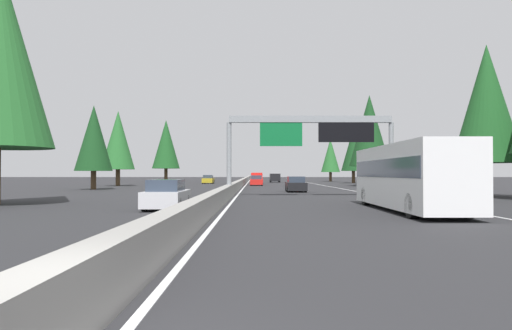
# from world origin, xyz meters

# --- Properties ---
(ground_plane) EXTENTS (320.00, 320.00, 0.00)m
(ground_plane) POSITION_xyz_m (60.00, 0.00, 0.00)
(ground_plane) COLOR #262628
(median_barrier) EXTENTS (180.00, 0.56, 0.90)m
(median_barrier) POSITION_xyz_m (80.00, 0.30, 0.45)
(median_barrier) COLOR gray
(median_barrier) RESTS_ON ground
(shoulder_stripe_right) EXTENTS (160.00, 0.16, 0.01)m
(shoulder_stripe_right) POSITION_xyz_m (70.00, -11.52, 0.01)
(shoulder_stripe_right) COLOR silver
(shoulder_stripe_right) RESTS_ON ground
(shoulder_stripe_median) EXTENTS (160.00, 0.16, 0.01)m
(shoulder_stripe_median) POSITION_xyz_m (70.00, -0.25, 0.01)
(shoulder_stripe_median) COLOR silver
(shoulder_stripe_median) RESTS_ON ground
(sign_gantry_overhead) EXTENTS (0.50, 12.68, 6.13)m
(sign_gantry_overhead) POSITION_xyz_m (32.76, -6.04, 4.88)
(sign_gantry_overhead) COLOR gray
(sign_gantry_overhead) RESTS_ON ground
(bus_distant_b) EXTENTS (11.50, 2.55, 3.10)m
(bus_distant_b) POSITION_xyz_m (18.88, -8.94, 1.72)
(bus_distant_b) COLOR white
(bus_distant_b) RESTS_ON ground
(sedan_far_right) EXTENTS (4.40, 1.80, 1.47)m
(sedan_far_right) POSITION_xyz_m (42.43, -5.56, 0.68)
(sedan_far_right) COLOR black
(sedan_far_right) RESTS_ON ground
(sedan_distant_a) EXTENTS (4.40, 1.80, 1.47)m
(sedan_distant_a) POSITION_xyz_m (66.48, -1.83, 0.68)
(sedan_distant_a) COLOR red
(sedan_distant_a) RESTS_ON ground
(pickup_far_left) EXTENTS (5.60, 2.00, 1.86)m
(pickup_far_left) POSITION_xyz_m (77.06, -1.92, 0.91)
(pickup_far_left) COLOR red
(pickup_far_left) RESTS_ON ground
(minivan_mid_right) EXTENTS (5.00, 1.95, 1.69)m
(minivan_mid_right) POSITION_xyz_m (91.60, -5.51, 0.95)
(minivan_mid_right) COLOR black
(minivan_mid_right) RESTS_ON ground
(oncoming_near) EXTENTS (4.40, 1.80, 1.47)m
(oncoming_near) POSITION_xyz_m (79.80, 6.42, 0.68)
(oncoming_near) COLOR #AD931E
(oncoming_near) RESTS_ON ground
(oncoming_far) EXTENTS (4.40, 1.80, 1.47)m
(oncoming_far) POSITION_xyz_m (19.94, 2.70, 0.68)
(oncoming_far) COLOR silver
(oncoming_far) RESTS_ON ground
(conifer_right_near) EXTENTS (5.16, 5.16, 11.72)m
(conifer_right_near) POSITION_xyz_m (33.18, -19.50, 7.12)
(conifer_right_near) COLOR #4C3823
(conifer_right_near) RESTS_ON ground
(conifer_right_mid) EXTENTS (5.52, 5.52, 12.54)m
(conifer_right_mid) POSITION_xyz_m (62.73, -17.36, 7.63)
(conifer_right_mid) COLOR #4C3823
(conifer_right_mid) RESTS_ON ground
(conifer_right_far) EXTENTS (4.37, 4.37, 9.94)m
(conifer_right_far) POSITION_xyz_m (83.49, -19.30, 6.04)
(conifer_right_far) COLOR #4C3823
(conifer_right_far) RESTS_ON ground
(conifer_right_distant) EXTENTS (4.03, 4.03, 9.15)m
(conifer_right_distant) POSITION_xyz_m (100.21, -17.73, 5.56)
(conifer_right_distant) COLOR #4C3823
(conifer_right_distant) RESTS_ON ground
(conifer_left_near) EXTENTS (4.06, 4.06, 9.24)m
(conifer_left_near) POSITION_xyz_m (49.14, 16.00, 5.61)
(conifer_left_near) COLOR #4C3823
(conifer_left_near) RESTS_ON ground
(conifer_left_mid) EXTENTS (4.64, 4.64, 10.54)m
(conifer_left_mid) POSITION_xyz_m (64.32, 17.60, 6.40)
(conifer_left_mid) COLOR #4C3823
(conifer_left_mid) RESTS_ON ground
(conifer_left_far) EXTENTS (5.40, 5.40, 12.27)m
(conifer_left_far) POSITION_xyz_m (91.80, 15.90, 7.46)
(conifer_left_far) COLOR #4C3823
(conifer_left_far) RESTS_ON ground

